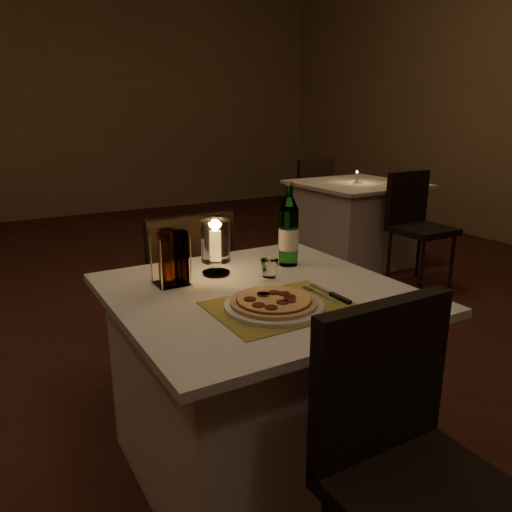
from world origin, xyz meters
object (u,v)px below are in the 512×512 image
plate (274,306)px  tumbler (269,268)px  chair_near (406,448)px  chair_far (184,283)px  neighbor_table_right (354,222)px  main_table (259,382)px  water_bottle (289,232)px  hurricane_candle (215,243)px  pizza (274,301)px

plate → tumbler: 0.33m
chair_near → plate: size_ratio=2.81×
chair_near → chair_far: size_ratio=1.00×
chair_far → tumbler: bearing=-79.8°
tumbler → neighbor_table_right: tumbler is taller
main_table → tumbler: 0.43m
chair_far → water_bottle: water_bottle is taller
water_bottle → hurricane_candle: size_ratio=1.59×
chair_near → plate: bearing=95.3°
main_table → hurricane_candle: hurricane_candle is taller
pizza → neighbor_table_right: size_ratio=0.28×
main_table → pizza: pizza is taller
chair_far → neighbor_table_right: (2.21, 1.29, -0.18)m
plate → neighbor_table_right: plate is taller
plate → water_bottle: water_bottle is taller
main_table → tumbler: (0.11, 0.11, 0.40)m
main_table → chair_near: (-0.00, -0.71, 0.18)m
plate → neighbor_table_right: 3.17m
plate → water_bottle: (0.31, 0.38, 0.13)m
chair_near → water_bottle: water_bottle is taller
chair_near → plate: 0.57m
tumbler → hurricane_candle: hurricane_candle is taller
main_table → pizza: 0.44m
chair_near → chair_far: 1.43m
plate → tumbler: size_ratio=4.65×
plate → pizza: size_ratio=1.14×
hurricane_candle → plate: bearing=-89.5°
pizza → tumbler: size_ratio=4.07×
main_table → neighbor_table_right: size_ratio=1.00×
hurricane_candle → neighbor_table_right: 2.92m
main_table → water_bottle: water_bottle is taller
main_table → plate: (-0.05, -0.18, 0.38)m
chair_far → water_bottle: 0.66m
chair_near → hurricane_candle: hurricane_candle is taller
main_table → chair_far: 0.74m
main_table → hurricane_candle: 0.55m
chair_near → neighbor_table_right: 3.51m
main_table → chair_far: size_ratio=1.11×
pizza → neighbor_table_right: pizza is taller
main_table → chair_far: chair_far is taller
main_table → chair_near: bearing=-90.0°
hurricane_candle → neighbor_table_right: bearing=38.1°
water_bottle → neighbor_table_right: 2.70m
tumbler → water_bottle: water_bottle is taller
chair_far → plate: (-0.05, -0.89, 0.20)m
chair_far → hurricane_candle: 0.58m
plate → main_table: bearing=74.5°
chair_near → plate: chair_near is taller
water_bottle → neighbor_table_right: water_bottle is taller
chair_near → plate: (-0.05, 0.53, 0.20)m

